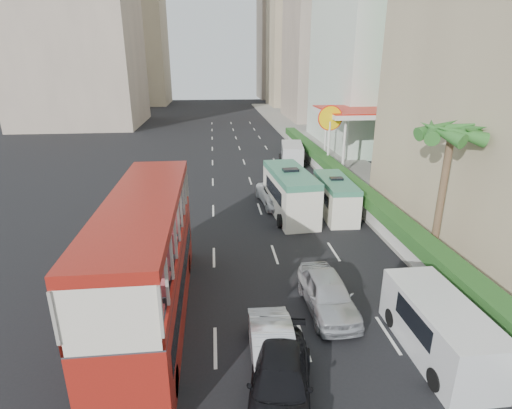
{
  "coord_description": "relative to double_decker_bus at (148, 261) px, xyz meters",
  "views": [
    {
      "loc": [
        -3.39,
        -13.76,
        9.56
      ],
      "look_at": [
        -1.5,
        4.0,
        3.2
      ],
      "focal_mm": 28.0,
      "sensor_mm": 36.0,
      "label": 1
    }
  ],
  "objects": [
    {
      "name": "hedge",
      "position": [
        12.2,
        14.0,
        -1.0
      ],
      "size": [
        1.1,
        44.0,
        0.7
      ],
      "primitive_type": "cube",
      "color": "#2D6626",
      "rests_on": "kerb_wall"
    },
    {
      "name": "tower_left_b",
      "position": [
        -16.0,
        90.0,
        20.47
      ],
      "size": [
        16.0,
        16.0,
        46.0
      ],
      "primitive_type": "cube",
      "color": "tan",
      "rests_on": "ground"
    },
    {
      "name": "panel_van_far",
      "position": [
        10.32,
        24.76,
        -1.54
      ],
      "size": [
        2.66,
        5.17,
        1.97
      ],
      "primitive_type": "cube",
      "rotation": [
        0.0,
        0.0,
        -0.14
      ],
      "color": "silver",
      "rests_on": "ground"
    },
    {
      "name": "shell_station",
      "position": [
        16.0,
        23.0,
        0.22
      ],
      "size": [
        6.5,
        8.0,
        5.5
      ],
      "primitive_type": "cube",
      "color": "silver",
      "rests_on": "ground"
    },
    {
      "name": "ground_plane",
      "position": [
        6.0,
        0.0,
        -2.53
      ],
      "size": [
        200.0,
        200.0,
        0.0
      ],
      "primitive_type": "plane",
      "color": "black",
      "rests_on": "ground"
    },
    {
      "name": "panel_van_near",
      "position": [
        10.05,
        -3.07,
        -1.54
      ],
      "size": [
        2.04,
        4.99,
        1.99
      ],
      "primitive_type": "cube",
      "rotation": [
        0.0,
        0.0,
        0.01
      ],
      "color": "silver",
      "rests_on": "ground"
    },
    {
      "name": "minibus_near",
      "position": [
        7.48,
        10.87,
        -1.05
      ],
      "size": [
        2.72,
        6.81,
        2.95
      ],
      "primitive_type": "cube",
      "rotation": [
        0.0,
        0.0,
        0.08
      ],
      "color": "silver",
      "rests_on": "ground"
    },
    {
      "name": "car_black",
      "position": [
        4.3,
        -4.56,
        -2.53
      ],
      "size": [
        2.74,
        4.91,
        1.35
      ],
      "primitive_type": "imported",
      "rotation": [
        0.0,
        0.0,
        -0.19
      ],
      "color": "black",
      "rests_on": "ground"
    },
    {
      "name": "double_decker_bus",
      "position": [
        0.0,
        0.0,
        0.0
      ],
      "size": [
        2.5,
        11.0,
        5.06
      ],
      "primitive_type": "cube",
      "color": "maroon",
      "rests_on": "ground"
    },
    {
      "name": "car_silver_lane_b",
      "position": [
        6.97,
        -0.15,
        -2.53
      ],
      "size": [
        1.89,
        4.46,
        1.5
      ],
      "primitive_type": "imported",
      "rotation": [
        0.0,
        0.0,
        0.03
      ],
      "color": "silver",
      "rests_on": "ground"
    },
    {
      "name": "tower_far_b",
      "position": [
        23.0,
        104.0,
        17.47
      ],
      "size": [
        14.0,
        14.0,
        40.0
      ],
      "primitive_type": "cube",
      "color": "#B6A28F",
      "rests_on": "ground"
    },
    {
      "name": "car_silver_lane_a",
      "position": [
        4.29,
        -3.15,
        -2.53
      ],
      "size": [
        1.51,
        4.11,
        1.34
      ],
      "primitive_type": "imported",
      "rotation": [
        0.0,
        0.0,
        -0.02
      ],
      "color": "silver",
      "rests_on": "ground"
    },
    {
      "name": "sidewalk",
      "position": [
        15.0,
        25.0,
        -2.44
      ],
      "size": [
        6.0,
        120.0,
        0.18
      ],
      "primitive_type": "cube",
      "color": "#99968C",
      "rests_on": "ground"
    },
    {
      "name": "minibus_far",
      "position": [
        10.44,
        10.49,
        -1.33
      ],
      "size": [
        1.96,
        5.47,
        2.4
      ],
      "primitive_type": "cube",
      "rotation": [
        0.0,
        0.0,
        -0.03
      ],
      "color": "silver",
      "rests_on": "ground"
    },
    {
      "name": "van_asset",
      "position": [
        7.01,
        12.74,
        -2.53
      ],
      "size": [
        2.84,
        5.34,
        1.43
      ],
      "primitive_type": "imported",
      "rotation": [
        0.0,
        0.0,
        0.09
      ],
      "color": "silver",
      "rests_on": "ground"
    },
    {
      "name": "kerb_wall",
      "position": [
        12.2,
        14.0,
        -1.85
      ],
      "size": [
        0.3,
        44.0,
        1.0
      ],
      "primitive_type": "cube",
      "color": "silver",
      "rests_on": "sidewalk"
    },
    {
      "name": "palm_tree",
      "position": [
        13.8,
        4.0,
        0.85
      ],
      "size": [
        0.36,
        0.36,
        6.4
      ],
      "primitive_type": "cylinder",
      "color": "brown",
      "rests_on": "sidewalk"
    },
    {
      "name": "tower_far_a",
      "position": [
        23.0,
        82.0,
        19.47
      ],
      "size": [
        14.0,
        14.0,
        44.0
      ],
      "primitive_type": "cube",
      "color": "tan",
      "rests_on": "ground"
    }
  ]
}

